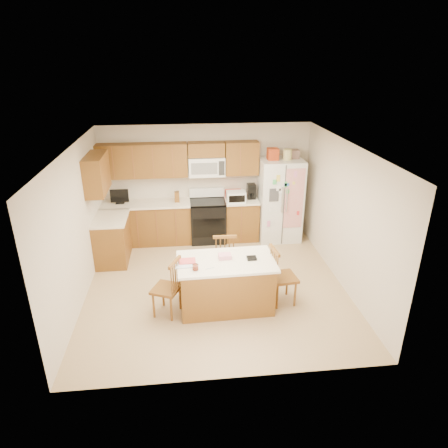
{
  "coord_description": "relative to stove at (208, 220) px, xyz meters",
  "views": [
    {
      "loc": [
        -0.52,
        -6.15,
        3.84
      ],
      "look_at": [
        0.19,
        0.35,
        1.04
      ],
      "focal_mm": 32.0,
      "sensor_mm": 36.0,
      "label": 1
    }
  ],
  "objects": [
    {
      "name": "windsor_chair_right",
      "position": [
        1.03,
        -2.56,
        0.0
      ],
      "size": [
        0.46,
        0.48,
        1.0
      ],
      "color": "brown",
      "rests_on": "ground"
    },
    {
      "name": "windsor_chair_back",
      "position": [
        0.16,
        -1.82,
        -0.01
      ],
      "size": [
        0.43,
        0.41,
        0.99
      ],
      "color": "brown",
      "rests_on": "ground"
    },
    {
      "name": "stove",
      "position": [
        0.0,
        0.0,
        0.0
      ],
      "size": [
        0.76,
        0.65,
        1.13
      ],
      "color": "black",
      "rests_on": "ground"
    },
    {
      "name": "refrigerator",
      "position": [
        1.57,
        -0.06,
        0.45
      ],
      "size": [
        0.9,
        0.79,
        2.04
      ],
      "color": "white",
      "rests_on": "ground"
    },
    {
      "name": "ground",
      "position": [
        0.0,
        -1.94,
        -0.47
      ],
      "size": [
        4.5,
        4.5,
        0.0
      ],
      "primitive_type": "plane",
      "color": "tan",
      "rests_on": "ground"
    },
    {
      "name": "cabinetry",
      "position": [
        -0.98,
        -0.15,
        0.44
      ],
      "size": [
        3.36,
        1.56,
        2.15
      ],
      "color": "brown",
      "rests_on": "ground"
    },
    {
      "name": "room_shell",
      "position": [
        0.0,
        -1.94,
        0.97
      ],
      "size": [
        4.6,
        4.6,
        2.52
      ],
      "color": "beige",
      "rests_on": "ground"
    },
    {
      "name": "windsor_chair_left",
      "position": [
        -0.82,
        -2.69,
        -0.01
      ],
      "size": [
        0.53,
        0.54,
        0.97
      ],
      "color": "brown",
      "rests_on": "ground"
    },
    {
      "name": "island",
      "position": [
        0.11,
        -2.58,
        -0.05
      ],
      "size": [
        1.58,
        0.94,
        0.93
      ],
      "color": "brown",
      "rests_on": "ground"
    }
  ]
}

